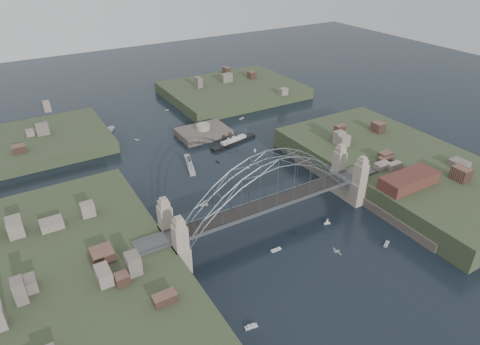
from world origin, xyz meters
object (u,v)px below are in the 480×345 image
object	(u,v)px
fort_island	(204,136)
naval_cruiser_near	(190,164)
wharf_shed	(409,180)
naval_cruiser_far	(106,134)
ocean_liner	(234,142)
bridge	(271,192)

from	to	relation	value
fort_island	naval_cruiser_near	bearing A→B (deg)	-127.44
wharf_shed	naval_cruiser_far	world-z (taller)	wharf_shed
wharf_shed	ocean_liner	bearing A→B (deg)	109.32
bridge	fort_island	distance (m)	72.14
wharf_shed	ocean_liner	world-z (taller)	wharf_shed
bridge	naval_cruiser_near	distance (m)	49.15
naval_cruiser_near	bridge	bearing A→B (deg)	-83.70
bridge	naval_cruiser_near	size ratio (longest dim) A/B	5.15
bridge	naval_cruiser_near	bearing A→B (deg)	96.30
fort_island	wharf_shed	xyz separation A→B (m)	(32.00, -84.00, 10.34)
bridge	fort_island	size ratio (longest dim) A/B	3.82
bridge	wharf_shed	xyz separation A→B (m)	(44.00, -14.00, -2.32)
naval_cruiser_far	ocean_liner	xyz separation A→B (m)	(44.88, -35.99, 0.02)
bridge	fort_island	bearing A→B (deg)	80.27
naval_cruiser_far	ocean_liner	distance (m)	57.53
wharf_shed	naval_cruiser_near	xyz separation A→B (m)	(-49.24, 61.48, -9.24)
naval_cruiser_far	ocean_liner	bearing A→B (deg)	-38.73
bridge	naval_cruiser_far	size ratio (longest dim) A/B	5.66
naval_cruiser_far	bridge	bearing A→B (deg)	-74.55
wharf_shed	naval_cruiser_far	bearing A→B (deg)	123.22
fort_island	naval_cruiser_far	distance (m)	43.44
wharf_shed	naval_cruiser_near	world-z (taller)	wharf_shed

